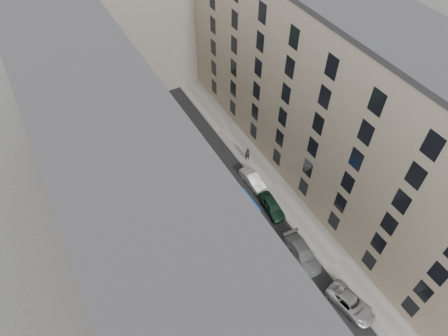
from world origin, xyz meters
TOP-DOWN VIEW (x-y plane):
  - ground at (0.00, 0.00)m, footprint 120.00×120.00m
  - road_surface at (0.00, 0.00)m, footprint 8.00×44.00m
  - sidewalk_left at (-5.50, 0.00)m, footprint 3.00×44.00m
  - sidewalk_right at (5.50, 0.00)m, footprint 3.00×44.00m
  - building_left at (-11.00, 0.00)m, footprint 8.00×44.00m
  - building_right at (11.00, 0.00)m, footprint 8.00×44.00m
  - building_endcap at (0.00, 28.00)m, footprint 18.00×12.00m
  - tarp_truck at (0.28, -2.48)m, footprint 2.11×5.08m
  - car_left_1 at (-3.60, -11.40)m, footprint 1.52×3.91m
  - car_left_2 at (-2.80, -6.11)m, footprint 2.99×5.12m
  - car_left_3 at (-3.15, -1.27)m, footprint 2.22×4.53m
  - car_left_4 at (-3.60, 4.70)m, footprint 1.88×3.95m
  - car_left_5 at (-3.14, 11.00)m, footprint 2.12×4.49m
  - car_left_6 at (-2.80, 14.60)m, footprint 2.26×4.67m
  - car_right_0 at (3.57, -15.00)m, footprint 2.90×4.95m
  - car_right_1 at (2.80, -8.80)m, footprint 2.42×5.05m
  - car_right_2 at (3.42, -2.60)m, footprint 1.94×4.04m
  - car_right_3 at (3.60, 1.60)m, footprint 1.50×3.91m
  - tree_near at (-6.26, -12.38)m, footprint 5.75×5.54m
  - tree_mid at (-5.88, 3.12)m, footprint 4.69×4.32m
  - tree_far at (-6.18, 18.93)m, footprint 6.11×5.96m
  - lamp_post at (-4.20, -5.36)m, footprint 0.36×0.36m
  - pedestrian at (4.93, 4.96)m, footprint 0.74×0.57m

SIDE VIEW (x-z plane):
  - ground at x=0.00m, z-range 0.00..0.00m
  - road_surface at x=0.00m, z-range 0.00..0.02m
  - sidewalk_left at x=-5.50m, z-range 0.00..0.15m
  - sidewalk_right at x=5.50m, z-range 0.00..0.15m
  - car_left_3 at x=-3.15m, z-range 0.00..1.27m
  - car_left_1 at x=-3.60m, z-range 0.00..1.27m
  - car_right_3 at x=3.60m, z-range 0.00..1.27m
  - car_left_6 at x=-2.80m, z-range 0.00..1.28m
  - car_right_0 at x=3.57m, z-range 0.00..1.29m
  - car_left_4 at x=-3.60m, z-range 0.00..1.30m
  - car_right_2 at x=3.42m, z-range 0.00..1.33m
  - car_left_2 at x=-2.80m, z-range 0.00..1.34m
  - car_right_1 at x=2.80m, z-range 0.00..1.42m
  - car_left_5 at x=-3.14m, z-range 0.00..1.42m
  - pedestrian at x=4.93m, z-range 0.15..1.93m
  - tarp_truck at x=0.28m, z-range 0.12..2.45m
  - lamp_post at x=-4.20m, z-range 0.87..6.50m
  - tree_near at x=-6.26m, z-range 1.31..9.48m
  - tree_mid at x=-5.88m, z-range 1.66..9.85m
  - tree_far at x=-6.18m, z-range 1.48..10.52m
  - building_endcap at x=0.00m, z-range 0.00..18.00m
  - building_left at x=-11.00m, z-range 0.00..20.00m
  - building_right at x=11.00m, z-range 0.00..20.00m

